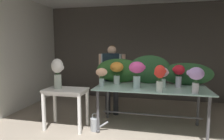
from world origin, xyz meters
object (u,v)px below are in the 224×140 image
object	(u,v)px
vase_blush_ranunculus	(164,75)
vase_fuchsia_freesia	(137,71)
vase_white_roses_tall	(58,71)
watering_can	(95,124)
florist	(112,72)
vase_lilac_stock	(196,76)
vase_crimson_roses	(179,73)
display_table_glass	(151,93)
vase_sunset_snapdragons	(117,70)
side_table_white	(66,95)
vase_scarlet_hydrangea	(160,76)
vase_peach_anemones	(102,75)

from	to	relation	value
vase_blush_ranunculus	vase_fuchsia_freesia	xyz separation A→B (m)	(-0.48, -0.18, 0.08)
vase_white_roses_tall	watering_can	world-z (taller)	vase_white_roses_tall
florist	vase_lilac_stock	bearing A→B (deg)	-31.73
vase_fuchsia_freesia	vase_crimson_roses	xyz separation A→B (m)	(0.75, 0.27, -0.05)
vase_crimson_roses	vase_fuchsia_freesia	bearing A→B (deg)	-160.14
display_table_glass	vase_fuchsia_freesia	distance (m)	0.53
vase_sunset_snapdragons	side_table_white	bearing A→B (deg)	-154.06
vase_sunset_snapdragons	vase_fuchsia_freesia	bearing A→B (deg)	-35.69
vase_lilac_stock	watering_can	size ratio (longest dim) A/B	1.22
vase_fuchsia_freesia	vase_crimson_roses	world-z (taller)	vase_fuchsia_freesia
florist	vase_crimson_roses	bearing A→B (deg)	-20.76
vase_crimson_roses	watering_can	world-z (taller)	vase_crimson_roses
florist	vase_fuchsia_freesia	distance (m)	1.04
side_table_white	vase_scarlet_hydrangea	xyz separation A→B (m)	(1.75, -0.07, 0.44)
display_table_glass	vase_crimson_roses	bearing A→B (deg)	11.05
vase_peach_anemones	vase_white_roses_tall	size ratio (longest dim) A/B	0.62
vase_fuchsia_freesia	vase_crimson_roses	bearing A→B (deg)	19.86
vase_blush_ranunculus	watering_can	xyz separation A→B (m)	(-1.24, -0.30, -0.94)
display_table_glass	vase_blush_ranunculus	world-z (taller)	vase_blush_ranunculus
florist	vase_white_roses_tall	world-z (taller)	florist
side_table_white	vase_blush_ranunculus	xyz separation A→B (m)	(1.82, 0.32, 0.40)
florist	watering_can	world-z (taller)	florist
vase_white_roses_tall	display_table_glass	bearing A→B (deg)	9.90
florist	vase_blush_ranunculus	bearing A→B (deg)	-28.81
vase_lilac_stock	vase_peach_anemones	world-z (taller)	vase_lilac_stock
vase_sunset_snapdragons	vase_peach_anemones	bearing A→B (deg)	-124.47
vase_blush_ranunculus	vase_scarlet_hydrangea	size ratio (longest dim) A/B	0.82
vase_peach_anemones	watering_can	size ratio (longest dim) A/B	1.02
vase_sunset_snapdragons	vase_lilac_stock	size ratio (longest dim) A/B	1.06
vase_sunset_snapdragons	vase_crimson_roses	world-z (taller)	vase_sunset_snapdragons
vase_lilac_stock	vase_scarlet_hydrangea	bearing A→B (deg)	-178.44
display_table_glass	vase_peach_anemones	world-z (taller)	vase_peach_anemones
side_table_white	vase_scarlet_hydrangea	size ratio (longest dim) A/B	1.75
vase_sunset_snapdragons	vase_peach_anemones	world-z (taller)	vase_sunset_snapdragons
watering_can	side_table_white	bearing A→B (deg)	-178.83
watering_can	vase_peach_anemones	bearing A→B (deg)	45.48
side_table_white	vase_lilac_stock	world-z (taller)	vase_lilac_stock
side_table_white	vase_white_roses_tall	distance (m)	0.48
vase_sunset_snapdragons	vase_crimson_roses	xyz separation A→B (m)	(1.18, -0.04, -0.03)
vase_lilac_stock	vase_crimson_roses	xyz separation A→B (m)	(-0.21, 0.46, -0.02)
vase_fuchsia_freesia	watering_can	world-z (taller)	vase_fuchsia_freesia
vase_sunset_snapdragons	vase_white_roses_tall	size ratio (longest dim) A/B	0.78
vase_scarlet_hydrangea	vase_white_roses_tall	size ratio (longest dim) A/B	0.79
vase_fuchsia_freesia	vase_white_roses_tall	world-z (taller)	vase_white_roses_tall
florist	vase_blush_ranunculus	xyz separation A→B (m)	(1.13, -0.62, 0.06)
florist	vase_scarlet_hydrangea	world-z (taller)	florist
vase_crimson_roses	display_table_glass	bearing A→B (deg)	-168.95
vase_white_roses_tall	vase_fuchsia_freesia	bearing A→B (deg)	5.05
side_table_white	vase_fuchsia_freesia	xyz separation A→B (m)	(1.35, 0.13, 0.48)
vase_lilac_stock	vase_sunset_snapdragons	bearing A→B (deg)	160.14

